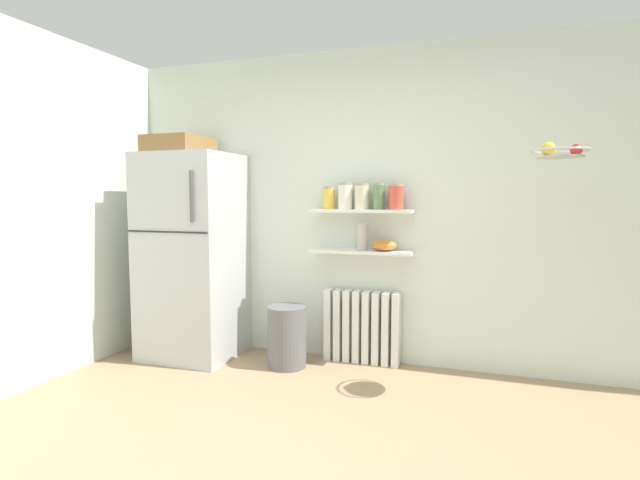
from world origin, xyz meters
name	(u,v)px	position (x,y,z in m)	size (l,w,h in m)	color
ground_plane	(312,444)	(0.00, 0.50, 0.00)	(7.04, 7.04, 0.00)	#9E8460
back_wall	(375,207)	(0.00, 2.05, 1.30)	(7.04, 0.10, 2.60)	silver
side_wall_left	(17,209)	(-2.25, 0.60, 1.30)	(0.10, 4.80, 2.60)	silver
refrigerator	(193,252)	(-1.52, 1.65, 0.91)	(0.76, 0.74, 1.90)	#B7BABF
radiator	(362,327)	(-0.07, 1.92, 0.30)	(0.63, 0.12, 0.60)	white
wall_shelf_lower	(361,252)	(-0.07, 1.89, 0.94)	(0.84, 0.22, 0.03)	white
wall_shelf_upper	(362,211)	(-0.07, 1.89, 1.27)	(0.84, 0.22, 0.03)	white
storage_jar_0	(329,198)	(-0.35, 1.89, 1.37)	(0.10, 0.10, 0.19)	yellow
storage_jar_1	(345,196)	(-0.21, 1.89, 1.39)	(0.12, 0.12, 0.22)	silver
storage_jar_2	(362,197)	(-0.07, 1.89, 1.39)	(0.12, 0.12, 0.21)	beige
storage_jar_3	(379,196)	(0.07, 1.89, 1.39)	(0.09, 0.09, 0.21)	#5B7F4C
storage_jar_4	(396,197)	(0.21, 1.89, 1.38)	(0.12, 0.12, 0.21)	#C64C38
vase	(363,237)	(-0.06, 1.89, 1.06)	(0.09, 0.09, 0.22)	#B2ADA8
shelf_bowl	(385,245)	(0.12, 1.89, 0.99)	(0.20, 0.20, 0.09)	orange
trash_bin	(287,337)	(-0.62, 1.62, 0.25)	(0.31, 0.31, 0.50)	slate
hanging_fruit_basket	(560,152)	(1.31, 1.46, 1.67)	(0.35, 0.35, 0.10)	#B2B2B7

